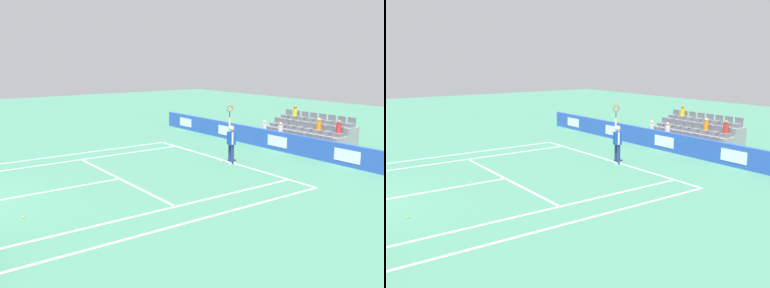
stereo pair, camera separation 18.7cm
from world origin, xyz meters
TOP-DOWN VIEW (x-y plane):
  - line_baseline at (0.00, -11.89)m, footprint 10.97×0.10m
  - line_service at (0.00, -6.40)m, footprint 8.23×0.10m
  - line_centre_service at (0.00, -3.20)m, footprint 0.10×6.40m
  - line_singles_sideline_left at (4.12, -5.95)m, footprint 0.10×11.89m
  - line_singles_sideline_right at (-4.12, -5.95)m, footprint 0.10×11.89m
  - line_doubles_sideline_left at (5.49, -5.95)m, footprint 0.10×11.89m
  - line_doubles_sideline_right at (-5.49, -5.95)m, footprint 0.10×11.89m
  - line_centre_mark at (0.00, -11.79)m, footprint 0.10×0.20m
  - sponsor_barrier at (0.00, -15.70)m, footprint 21.13×0.22m
  - tennis_player at (-0.67, -11.79)m, footprint 0.51×0.41m
  - stadium_stand at (0.00, -18.01)m, footprint 4.96×2.85m
  - loose_tennis_ball at (-2.25, -2.03)m, footprint 0.07×0.07m

SIDE VIEW (x-z plane):
  - line_baseline at x=0.00m, z-range 0.00..0.01m
  - line_service at x=0.00m, z-range 0.00..0.01m
  - line_centre_service at x=0.00m, z-range 0.00..0.01m
  - line_singles_sideline_left at x=4.12m, z-range 0.00..0.01m
  - line_singles_sideline_right at x=-4.12m, z-range 0.00..0.01m
  - line_doubles_sideline_left at x=5.49m, z-range 0.00..0.01m
  - line_doubles_sideline_right at x=-5.49m, z-range 0.00..0.01m
  - line_centre_mark at x=0.00m, z-range 0.00..0.01m
  - loose_tennis_ball at x=-2.25m, z-range 0.00..0.07m
  - sponsor_barrier at x=0.00m, z-range 0.00..1.01m
  - stadium_stand at x=0.00m, z-range -0.50..1.59m
  - tennis_player at x=-0.67m, z-range -0.43..2.42m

